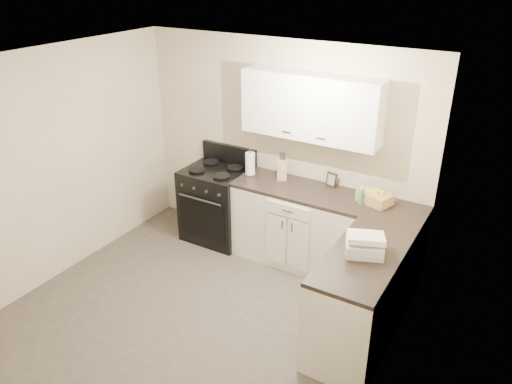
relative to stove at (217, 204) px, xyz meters
The scene contains 20 objects.
floor 1.70m from the stove, 64.25° to the right, with size 3.60×3.60×0.00m, color #473F38.
ceiling 2.62m from the stove, 64.25° to the right, with size 3.60×3.60×0.00m, color white.
wall_back 1.11m from the stove, 24.55° to the left, with size 3.60×3.60×0.00m, color beige.
wall_right 3.02m from the stove, 30.43° to the right, with size 3.60×3.60×0.00m, color beige.
wall_left 2.00m from the stove, 126.43° to the right, with size 3.60×3.60×0.00m, color beige.
wall_front 3.44m from the stove, 77.74° to the right, with size 3.60×3.60×0.00m, color beige.
base_cabinets_back 1.14m from the stove, ahead, with size 1.55×0.60×0.90m, color silver.
base_cabinets_right 2.30m from the stove, 15.78° to the right, with size 0.60×1.90×0.90m, color silver.
countertop_back 1.23m from the stove, ahead, with size 1.55×0.60×0.04m, color black.
countertop_right 2.34m from the stove, 15.78° to the right, with size 0.60×1.90×0.04m, color black.
upper_cabinets 1.80m from the stove, ahead, with size 1.55×0.30×0.70m, color white.
stove is the anchor object (origin of this frame).
knife_block 1.04m from the stove, ahead, with size 0.11×0.10×0.24m, color tan.
paper_towel 0.76m from the stove, ahead, with size 0.11×0.11×0.27m, color white.
soap_bottle 1.92m from the stove, ahead, with size 0.05×0.05×0.16m, color #3EA25A.
picture_frame 1.53m from the stove, 10.55° to the left, with size 0.13×0.02×0.16m, color black.
wicker_basket 2.03m from the stove, ahead, with size 0.34×0.23×0.11m, color tan.
countertop_grill 2.42m from the stove, 22.07° to the right, with size 0.32×0.30×0.12m, color white.
oven_mitt_near 2.29m from the stove, 34.49° to the right, with size 0.02×0.15×0.26m, color black.
oven_mitt_far 2.17m from the stove, 29.45° to the right, with size 0.02×0.15×0.26m, color black.
Camera 1 is at (2.56, -3.09, 3.30)m, focal length 35.00 mm.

